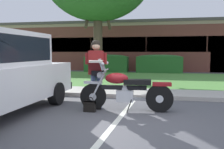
{
  "coord_description": "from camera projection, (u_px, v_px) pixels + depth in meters",
  "views": [
    {
      "loc": [
        0.89,
        -4.87,
        1.41
      ],
      "look_at": [
        -0.37,
        1.18,
        0.85
      ],
      "focal_mm": 39.83,
      "sensor_mm": 36.0,
      "label": 1
    }
  ],
  "objects": [
    {
      "name": "stall_stripe_1",
      "position": [
        119.0,
        119.0,
        5.25
      ],
      "size": [
        0.28,
        4.4,
        0.01
      ],
      "primitive_type": "cube",
      "rotation": [
        0.0,
        0.0,
        -0.04
      ],
      "color": "silver",
      "rests_on": "ground"
    },
    {
      "name": "brick_building",
      "position": [
        150.0,
        47.0,
        22.97
      ],
      "size": [
        24.73,
        10.57,
        3.76
      ],
      "color": "brown",
      "rests_on": "ground"
    },
    {
      "name": "concrete_walk",
      "position": [
        136.0,
        92.0,
        8.42
      ],
      "size": [
        60.0,
        1.5,
        0.08
      ],
      "primitive_type": "cube",
      "color": "#ADA89E",
      "rests_on": "ground"
    },
    {
      "name": "handbag",
      "position": [
        90.0,
        106.0,
        5.86
      ],
      "size": [
        0.28,
        0.13,
        0.36
      ],
      "color": "black",
      "rests_on": "ground"
    },
    {
      "name": "ground_plane",
      "position": [
        118.0,
        121.0,
        5.05
      ],
      "size": [
        140.0,
        140.0,
        0.0
      ],
      "primitive_type": "plane",
      "color": "#4C4C51"
    },
    {
      "name": "curb_strip",
      "position": [
        133.0,
        96.0,
        7.59
      ],
      "size": [
        60.0,
        0.2,
        0.12
      ],
      "primitive_type": "cube",
      "color": "#ADA89E",
      "rests_on": "ground"
    },
    {
      "name": "motorcycle",
      "position": [
        129.0,
        91.0,
        5.95
      ],
      "size": [
        2.24,
        0.82,
        1.26
      ],
      "color": "black",
      "rests_on": "ground"
    },
    {
      "name": "rider_person",
      "position": [
        96.0,
        68.0,
        6.13
      ],
      "size": [
        0.54,
        0.64,
        1.7
      ],
      "color": "black",
      "rests_on": "ground"
    },
    {
      "name": "hedge_center_left",
      "position": [
        159.0,
        64.0,
        16.36
      ],
      "size": [
        2.99,
        0.9,
        1.24
      ],
      "color": "#286028",
      "rests_on": "ground"
    },
    {
      "name": "grass_lawn",
      "position": [
        146.0,
        79.0,
        12.7
      ],
      "size": [
        60.0,
        7.28,
        0.06
      ],
      "primitive_type": "cube",
      "color": "#518E3D",
      "rests_on": "ground"
    },
    {
      "name": "hedge_left",
      "position": [
        106.0,
        63.0,
        17.09
      ],
      "size": [
        2.98,
        0.9,
        1.24
      ],
      "color": "#286028",
      "rests_on": "ground"
    }
  ]
}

